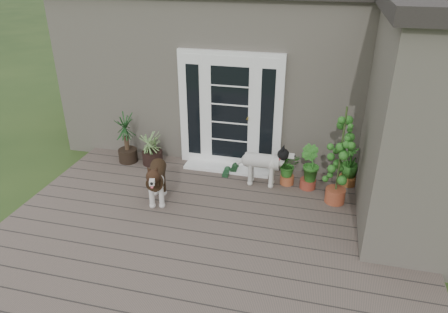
# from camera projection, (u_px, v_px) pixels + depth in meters

# --- Properties ---
(deck) EXTENTS (6.20, 4.60, 0.12)m
(deck) POSITION_uv_depth(u_px,v_px,m) (208.00, 236.00, 6.01)
(deck) COLOR #6B5B4C
(deck) RESTS_ON ground
(house_main) EXTENTS (7.40, 4.00, 3.10)m
(house_main) POSITION_uv_depth(u_px,v_px,m) (261.00, 66.00, 9.05)
(house_main) COLOR #665E54
(house_main) RESTS_ON ground
(house_wing) EXTENTS (1.60, 2.40, 3.10)m
(house_wing) POSITION_uv_depth(u_px,v_px,m) (431.00, 132.00, 5.67)
(house_wing) COLOR #665E54
(house_wing) RESTS_ON ground
(door_unit) EXTENTS (1.90, 0.14, 2.15)m
(door_unit) POSITION_uv_depth(u_px,v_px,m) (230.00, 111.00, 7.46)
(door_unit) COLOR white
(door_unit) RESTS_ON deck
(door_step) EXTENTS (1.60, 0.40, 0.05)m
(door_step) POSITION_uv_depth(u_px,v_px,m) (227.00, 168.00, 7.75)
(door_step) COLOR white
(door_step) RESTS_ON deck
(brindle_dog) EXTENTS (0.59, 0.92, 0.71)m
(brindle_dog) POSITION_uv_depth(u_px,v_px,m) (157.00, 182.00, 6.61)
(brindle_dog) COLOR #322012
(brindle_dog) RESTS_ON deck
(white_dog) EXTENTS (0.80, 0.34, 0.66)m
(white_dog) POSITION_uv_depth(u_px,v_px,m) (262.00, 167.00, 7.11)
(white_dog) COLOR white
(white_dog) RESTS_ON deck
(spider_plant) EXTENTS (0.81, 0.81, 0.69)m
(spider_plant) POSITION_uv_depth(u_px,v_px,m) (152.00, 147.00, 7.82)
(spider_plant) COLOR #7D9058
(spider_plant) RESTS_ON deck
(yucca) EXTENTS (0.90, 0.90, 0.99)m
(yucca) POSITION_uv_depth(u_px,v_px,m) (126.00, 138.00, 7.84)
(yucca) COLOR black
(yucca) RESTS_ON deck
(herb_a) EXTENTS (0.51, 0.51, 0.50)m
(herb_a) POSITION_uv_depth(u_px,v_px,m) (288.00, 171.00, 7.16)
(herb_a) COLOR #235117
(herb_a) RESTS_ON deck
(herb_b) EXTENTS (0.53, 0.53, 0.56)m
(herb_b) POSITION_uv_depth(u_px,v_px,m) (309.00, 173.00, 7.02)
(herb_b) COLOR #1D651F
(herb_b) RESTS_ON deck
(herb_c) EXTENTS (0.39, 0.39, 0.57)m
(herb_c) POSITION_uv_depth(u_px,v_px,m) (349.00, 169.00, 7.14)
(herb_c) COLOR #29641C
(herb_c) RESTS_ON deck
(sapling) EXTENTS (0.56, 0.56, 1.69)m
(sapling) POSITION_uv_depth(u_px,v_px,m) (341.00, 155.00, 6.37)
(sapling) COLOR #1D4E16
(sapling) RESTS_ON deck
(clog_left) EXTENTS (0.15, 0.31, 0.09)m
(clog_left) POSITION_uv_depth(u_px,v_px,m) (226.00, 172.00, 7.56)
(clog_left) COLOR #17391E
(clog_left) RESTS_ON deck
(clog_right) EXTENTS (0.16, 0.33, 0.10)m
(clog_right) POSITION_uv_depth(u_px,v_px,m) (234.00, 169.00, 7.67)
(clog_right) COLOR black
(clog_right) RESTS_ON deck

